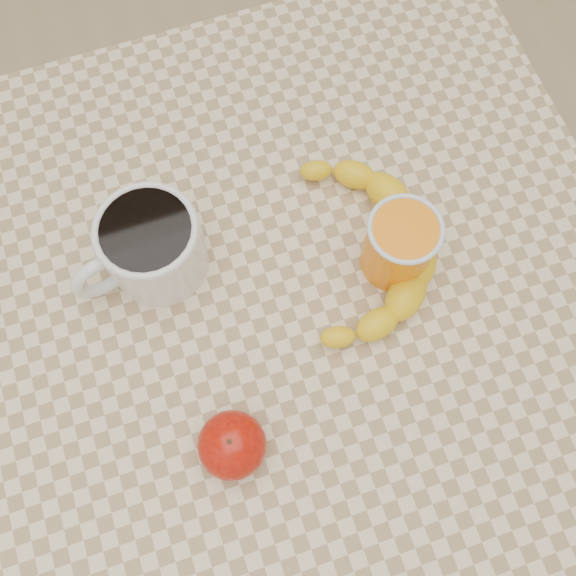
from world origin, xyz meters
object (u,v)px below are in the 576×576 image
object	(u,v)px
coffee_mug	(150,246)
banana	(364,250)
table	(288,316)
orange_juice_glass	(399,245)
apple	(232,445)

from	to	relation	value
coffee_mug	banana	size ratio (longest dim) A/B	0.50
table	coffee_mug	xyz separation A→B (m)	(-0.13, 0.08, 0.14)
orange_juice_glass	apple	size ratio (longest dim) A/B	1.17
coffee_mug	banana	xyz separation A→B (m)	(0.22, -0.07, -0.03)
orange_juice_glass	coffee_mug	bearing A→B (deg)	161.55
table	orange_juice_glass	bearing A→B (deg)	-0.90
table	apple	distance (m)	0.21
coffee_mug	apple	xyz separation A→B (m)	(0.02, -0.23, -0.02)
coffee_mug	banana	world-z (taller)	coffee_mug
coffee_mug	apple	distance (m)	0.23
orange_juice_glass	apple	bearing A→B (deg)	-149.04
apple	banana	xyz separation A→B (m)	(0.20, 0.16, -0.01)
table	coffee_mug	distance (m)	0.21
orange_juice_glass	banana	world-z (taller)	orange_juice_glass
coffee_mug	banana	distance (m)	0.24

